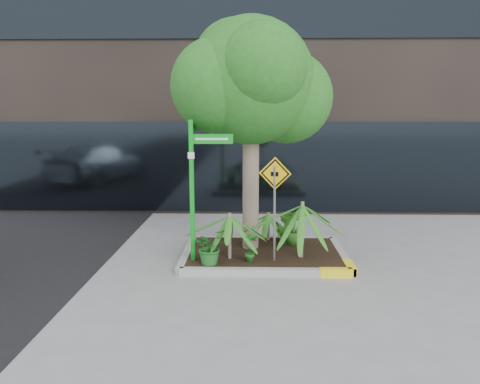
{
  "coord_description": "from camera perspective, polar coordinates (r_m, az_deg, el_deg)",
  "views": [
    {
      "loc": [
        -0.08,
        -9.06,
        3.03
      ],
      "look_at": [
        -0.3,
        0.2,
        1.41
      ],
      "focal_mm": 35.0,
      "sensor_mm": 36.0,
      "label": 1
    }
  ],
  "objects": [
    {
      "name": "cattle_sign",
      "position": [
        8.84,
        4.27,
        0.06
      ],
      "size": [
        0.6,
        0.19,
        2.02
      ],
      "rotation": [
        0.0,
        0.0,
        -0.28
      ],
      "color": "slate",
      "rests_on": "ground"
    },
    {
      "name": "palm_front",
      "position": [
        9.21,
        7.63,
        -1.62
      ],
      "size": [
        1.26,
        1.26,
        1.4
      ],
      "color": "gray",
      "rests_on": "ground"
    },
    {
      "name": "palm_left",
      "position": [
        9.09,
        -1.29,
        -2.96
      ],
      "size": [
        1.02,
        1.02,
        1.14
      ],
      "color": "gray",
      "rests_on": "ground"
    },
    {
      "name": "street_sign_post",
      "position": [
        8.96,
        -5.5,
        1.79
      ],
      "size": [
        0.85,
        0.83,
        2.86
      ],
      "rotation": [
        0.0,
        0.0,
        0.0
      ],
      "color": "#0E9E1E",
      "rests_on": "ground"
    },
    {
      "name": "shrub_c",
      "position": [
        9.01,
        1.29,
        -6.72
      ],
      "size": [
        0.32,
        0.32,
        0.6
      ],
      "primitive_type": "imported",
      "rotation": [
        0.0,
        0.0,
        3.16
      ],
      "color": "#216C21",
      "rests_on": "planter"
    },
    {
      "name": "shrub_d",
      "position": [
        10.29,
        5.74,
        -4.26
      ],
      "size": [
        0.57,
        0.57,
        0.73
      ],
      "primitive_type": "imported",
      "rotation": [
        0.0,
        0.0,
        5.37
      ],
      "color": "#2C661D",
      "rests_on": "planter"
    },
    {
      "name": "tree",
      "position": [
        9.67,
        1.35,
        13.35
      ],
      "size": [
        3.29,
        2.92,
        4.94
      ],
      "color": "gray",
      "rests_on": "ground"
    },
    {
      "name": "shrub_b",
      "position": [
        10.19,
        6.69,
        -4.43
      ],
      "size": [
        0.57,
        0.57,
        0.73
      ],
      "primitive_type": "imported",
      "rotation": [
        0.0,
        0.0,
        2.17
      ],
      "color": "#30691F",
      "rests_on": "planter"
    },
    {
      "name": "shrub_a",
      "position": [
        8.91,
        -3.72,
        -6.65
      ],
      "size": [
        0.86,
        0.86,
        0.68
      ],
      "primitive_type": "imported",
      "rotation": [
        0.0,
        0.0,
        0.93
      ],
      "color": "#1C6220",
      "rests_on": "planter"
    },
    {
      "name": "planter",
      "position": [
        9.78,
        3.13,
        -7.5
      ],
      "size": [
        3.35,
        2.36,
        0.15
      ],
      "color": "#9E9E99",
      "rests_on": "ground"
    },
    {
      "name": "ground",
      "position": [
        9.55,
        1.77,
        -8.57
      ],
      "size": [
        80.0,
        80.0,
        0.0
      ],
      "primitive_type": "plane",
      "color": "gray",
      "rests_on": "ground"
    },
    {
      "name": "palm_back",
      "position": [
        10.48,
        3.47,
        -2.77
      ],
      "size": [
        0.7,
        0.7,
        0.78
      ],
      "color": "gray",
      "rests_on": "ground"
    }
  ]
}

